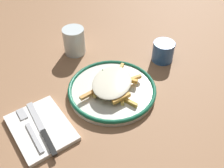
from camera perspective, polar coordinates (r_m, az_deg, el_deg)
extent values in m
plane|color=#966B4B|center=(0.85, 0.00, -1.89)|extent=(2.60, 2.60, 0.00)
cylinder|color=silver|center=(0.84, 0.00, -1.45)|extent=(0.28, 0.28, 0.02)
torus|color=#155F41|center=(0.84, 0.00, -1.00)|extent=(0.28, 0.28, 0.01)
cube|color=gold|center=(0.83, -3.31, -0.62)|extent=(0.06, 0.05, 0.01)
cube|color=orange|center=(0.82, -1.30, -0.59)|extent=(0.04, 0.07, 0.01)
cube|color=gold|center=(0.78, 2.05, -3.12)|extent=(0.06, 0.01, 0.01)
cube|color=#D38E44|center=(0.80, -4.24, -1.78)|extent=(0.09, 0.01, 0.01)
cube|color=#C6843C|center=(0.83, -0.09, -1.09)|extent=(0.07, 0.02, 0.01)
cube|color=#E9C153|center=(0.81, 1.96, -1.96)|extent=(0.06, 0.09, 0.01)
cube|color=gold|center=(0.81, -0.96, -0.69)|extent=(0.07, 0.06, 0.01)
cube|color=gold|center=(0.84, 2.48, 1.17)|extent=(0.06, 0.08, 0.01)
cube|color=gold|center=(0.82, -1.98, -0.72)|extent=(0.09, 0.04, 0.01)
cube|color=gold|center=(0.87, 1.74, 3.02)|extent=(0.06, 0.05, 0.01)
cube|color=#C28831|center=(0.84, 1.89, 0.00)|extent=(0.04, 0.06, 0.01)
cube|color=gold|center=(0.84, 4.36, 1.07)|extent=(0.07, 0.02, 0.01)
cube|color=gold|center=(0.79, 2.79, -3.61)|extent=(0.03, 0.08, 0.01)
cube|color=#DFA753|center=(0.85, 0.00, 0.63)|extent=(0.09, 0.03, 0.01)
cube|color=gold|center=(0.83, -0.92, -0.49)|extent=(0.08, 0.05, 0.01)
ellipsoid|color=silver|center=(0.81, -0.14, 0.33)|extent=(0.20, 0.19, 0.01)
cube|color=#1E6236|center=(0.78, -2.25, -1.60)|extent=(0.00, 0.00, 0.00)
cube|color=#296C21|center=(0.85, -2.06, 3.08)|extent=(0.00, 0.00, 0.00)
cube|color=#215A31|center=(0.81, 0.08, 0.40)|extent=(0.00, 0.00, 0.00)
cube|color=#2F5C32|center=(0.81, -0.31, 0.60)|extent=(0.00, 0.00, 0.00)
cube|color=white|center=(0.77, -15.05, -9.43)|extent=(0.15, 0.20, 0.01)
cube|color=silver|center=(0.75, -16.49, -11.09)|extent=(0.02, 0.11, 0.00)
cube|color=silver|center=(0.81, -18.96, -6.18)|extent=(0.02, 0.05, 0.00)
cube|color=black|center=(0.73, -13.58, -12.24)|extent=(0.02, 0.09, 0.01)
cube|color=silver|center=(0.79, -16.25, -6.79)|extent=(0.03, 0.12, 0.00)
cylinder|color=silver|center=(1.00, -8.22, 9.22)|extent=(0.08, 0.08, 0.10)
cylinder|color=#2C5699|center=(0.97, 11.05, 6.94)|extent=(0.08, 0.08, 0.07)
torus|color=#2C5699|center=(1.00, 12.81, 7.92)|extent=(0.04, 0.01, 0.04)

